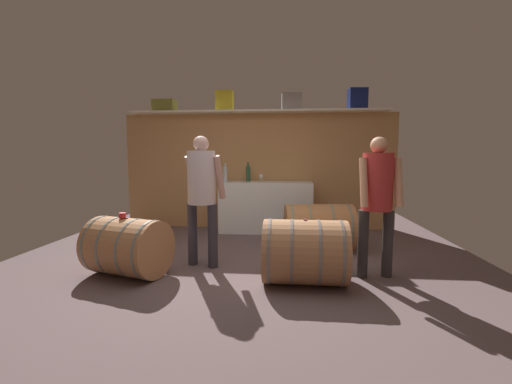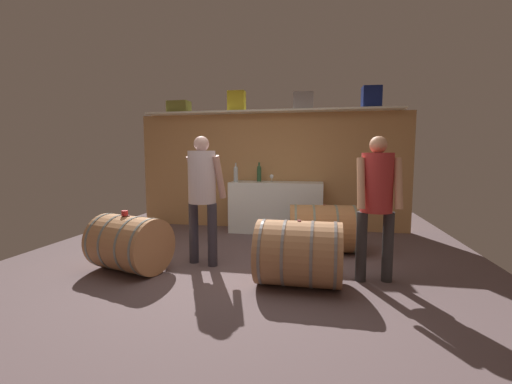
{
  "view_description": "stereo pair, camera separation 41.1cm",
  "coord_description": "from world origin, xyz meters",
  "px_view_note": "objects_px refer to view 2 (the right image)",
  "views": [
    {
      "loc": [
        0.51,
        -3.65,
        1.32
      ],
      "look_at": [
        0.15,
        0.43,
        0.89
      ],
      "focal_mm": 24.03,
      "sensor_mm": 36.0,
      "label": 1
    },
    {
      "loc": [
        0.92,
        -3.59,
        1.32
      ],
      "look_at": [
        0.15,
        0.43,
        0.89
      ],
      "focal_mm": 24.03,
      "sensor_mm": 36.0,
      "label": 2
    }
  ],
  "objects_px": {
    "toolcase_yellow": "(237,101)",
    "wine_barrel_near": "(129,243)",
    "tasting_cup": "(125,213)",
    "toolcase_grey": "(303,101)",
    "work_cabinet": "(276,207)",
    "visitor_tasting": "(202,187)",
    "wine_bottle_clear": "(236,174)",
    "wine_bottle_green": "(259,173)",
    "toolcase_navy": "(371,97)",
    "wine_glass": "(272,177)",
    "winemaker_pouring": "(377,194)",
    "toolcase_olive": "(179,107)",
    "wine_barrel_flank": "(324,228)",
    "wine_barrel_far": "(299,253)"
  },
  "relations": [
    {
      "from": "toolcase_navy",
      "to": "winemaker_pouring",
      "type": "xyz_separation_m",
      "value": [
        -0.22,
        -2.33,
        -1.34
      ]
    },
    {
      "from": "toolcase_navy",
      "to": "wine_barrel_flank",
      "type": "distance_m",
      "value": 2.45
    },
    {
      "from": "toolcase_grey",
      "to": "toolcase_navy",
      "type": "bearing_deg",
      "value": -4.1
    },
    {
      "from": "winemaker_pouring",
      "to": "wine_barrel_flank",
      "type": "bearing_deg",
      "value": -71.2
    },
    {
      "from": "toolcase_olive",
      "to": "toolcase_navy",
      "type": "relative_size",
      "value": 1.12
    },
    {
      "from": "visitor_tasting",
      "to": "winemaker_pouring",
      "type": "bearing_deg",
      "value": 10.8
    },
    {
      "from": "wine_barrel_flank",
      "to": "tasting_cup",
      "type": "xyz_separation_m",
      "value": [
        -2.24,
        -1.21,
        0.34
      ]
    },
    {
      "from": "wine_glass",
      "to": "wine_barrel_far",
      "type": "height_order",
      "value": "wine_glass"
    },
    {
      "from": "toolcase_navy",
      "to": "visitor_tasting",
      "type": "relative_size",
      "value": 0.23
    },
    {
      "from": "visitor_tasting",
      "to": "toolcase_navy",
      "type": "bearing_deg",
      "value": 61.2
    },
    {
      "from": "tasting_cup",
      "to": "toolcase_grey",
      "type": "bearing_deg",
      "value": 53.49
    },
    {
      "from": "wine_glass",
      "to": "wine_barrel_flank",
      "type": "xyz_separation_m",
      "value": [
        0.89,
        -1.14,
        -0.63
      ]
    },
    {
      "from": "toolcase_yellow",
      "to": "visitor_tasting",
      "type": "distance_m",
      "value": 2.5
    },
    {
      "from": "toolcase_grey",
      "to": "wine_bottle_green",
      "type": "relative_size",
      "value": 1.0
    },
    {
      "from": "toolcase_yellow",
      "to": "toolcase_grey",
      "type": "bearing_deg",
      "value": -0.22
    },
    {
      "from": "work_cabinet",
      "to": "tasting_cup",
      "type": "relative_size",
      "value": 21.55
    },
    {
      "from": "wine_barrel_flank",
      "to": "work_cabinet",
      "type": "bearing_deg",
      "value": 120.44
    },
    {
      "from": "toolcase_olive",
      "to": "winemaker_pouring",
      "type": "distance_m",
      "value": 4.12
    },
    {
      "from": "toolcase_yellow",
      "to": "wine_barrel_near",
      "type": "distance_m",
      "value": 3.25
    },
    {
      "from": "toolcase_navy",
      "to": "wine_barrel_far",
      "type": "distance_m",
      "value": 3.39
    },
    {
      "from": "toolcase_navy",
      "to": "wine_bottle_clear",
      "type": "height_order",
      "value": "toolcase_navy"
    },
    {
      "from": "toolcase_olive",
      "to": "visitor_tasting",
      "type": "height_order",
      "value": "toolcase_olive"
    },
    {
      "from": "wine_barrel_far",
      "to": "wine_bottle_clear",
      "type": "bearing_deg",
      "value": 119.11
    },
    {
      "from": "wine_barrel_near",
      "to": "winemaker_pouring",
      "type": "distance_m",
      "value": 2.79
    },
    {
      "from": "wine_glass",
      "to": "visitor_tasting",
      "type": "height_order",
      "value": "visitor_tasting"
    },
    {
      "from": "toolcase_olive",
      "to": "visitor_tasting",
      "type": "relative_size",
      "value": 0.25
    },
    {
      "from": "work_cabinet",
      "to": "wine_barrel_near",
      "type": "distance_m",
      "value": 2.71
    },
    {
      "from": "toolcase_navy",
      "to": "wine_bottle_green",
      "type": "xyz_separation_m",
      "value": [
        -1.86,
        -0.1,
        -1.26
      ]
    },
    {
      "from": "tasting_cup",
      "to": "winemaker_pouring",
      "type": "relative_size",
      "value": 0.05
    },
    {
      "from": "wine_glass",
      "to": "tasting_cup",
      "type": "bearing_deg",
      "value": -119.79
    },
    {
      "from": "toolcase_navy",
      "to": "wine_glass",
      "type": "height_order",
      "value": "toolcase_navy"
    },
    {
      "from": "wine_bottle_clear",
      "to": "toolcase_grey",
      "type": "bearing_deg",
      "value": 14.99
    },
    {
      "from": "visitor_tasting",
      "to": "toolcase_yellow",
      "type": "bearing_deg",
      "value": 109.75
    },
    {
      "from": "wine_bottle_green",
      "to": "wine_barrel_far",
      "type": "height_order",
      "value": "wine_bottle_green"
    },
    {
      "from": "tasting_cup",
      "to": "wine_bottle_clear",
      "type": "bearing_deg",
      "value": 71.39
    },
    {
      "from": "toolcase_olive",
      "to": "wine_bottle_clear",
      "type": "xyz_separation_m",
      "value": [
        1.14,
        -0.3,
        -1.19
      ]
    },
    {
      "from": "wine_barrel_near",
      "to": "winemaker_pouring",
      "type": "height_order",
      "value": "winemaker_pouring"
    },
    {
      "from": "work_cabinet",
      "to": "toolcase_olive",
      "type": "bearing_deg",
      "value": 174.2
    },
    {
      "from": "toolcase_grey",
      "to": "wine_bottle_clear",
      "type": "xyz_separation_m",
      "value": [
        -1.11,
        -0.3,
        -1.23
      ]
    },
    {
      "from": "wine_glass",
      "to": "tasting_cup",
      "type": "relative_size",
      "value": 1.78
    },
    {
      "from": "tasting_cup",
      "to": "wine_barrel_flank",
      "type": "bearing_deg",
      "value": 28.4
    },
    {
      "from": "toolcase_grey",
      "to": "wine_glass",
      "type": "bearing_deg",
      "value": -166.98
    },
    {
      "from": "toolcase_grey",
      "to": "winemaker_pouring",
      "type": "height_order",
      "value": "toolcase_grey"
    },
    {
      "from": "wine_bottle_clear",
      "to": "wine_barrel_far",
      "type": "relative_size",
      "value": 0.38
    },
    {
      "from": "wine_barrel_flank",
      "to": "tasting_cup",
      "type": "distance_m",
      "value": 2.57
    },
    {
      "from": "toolcase_olive",
      "to": "toolcase_navy",
      "type": "bearing_deg",
      "value": 3.0
    },
    {
      "from": "wine_bottle_clear",
      "to": "wine_glass",
      "type": "height_order",
      "value": "wine_bottle_clear"
    },
    {
      "from": "wine_bottle_clear",
      "to": "wine_bottle_green",
      "type": "distance_m",
      "value": 0.42
    },
    {
      "from": "wine_bottle_green",
      "to": "tasting_cup",
      "type": "xyz_separation_m",
      "value": [
        -1.12,
        -2.41,
        -0.35
      ]
    },
    {
      "from": "wine_glass",
      "to": "work_cabinet",
      "type": "bearing_deg",
      "value": -18.04
    }
  ]
}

